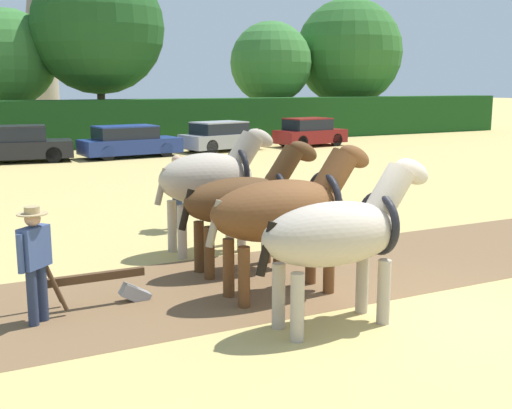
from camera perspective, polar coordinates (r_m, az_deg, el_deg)
The scene contains 19 objects.
ground_plane at distance 9.52m, azimuth 14.46°, elevation -9.60°, with size 240.00×240.00×0.00m, color tan.
plowed_furrow_strip at distance 9.74m, azimuth -21.25°, elevation -9.51°, with size 26.21×3.51×0.01m, color brown.
hedgerow at distance 34.19m, azimuth -17.86°, elevation 6.76°, with size 60.77×1.86×2.45m, color #194719.
tree_center at distance 38.46m, azimuth -21.25°, elevation 12.06°, with size 5.31×5.31×7.33m.
tree_center_right at distance 37.34m, azimuth -13.86°, elevation 15.02°, with size 7.24×7.24×9.91m.
tree_right at distance 42.68m, azimuth 1.33°, elevation 12.47°, with size 5.31×5.31×7.26m.
tree_far_right at distance 45.94m, azimuth 8.26°, elevation 13.23°, with size 7.32×7.32×9.07m.
church_spire at distance 65.03m, azimuth -18.65°, elevation 15.93°, with size 2.89×2.89×18.79m.
draft_horse_lead_left at distance 8.64m, azimuth 7.50°, elevation -2.50°, with size 2.78×0.96×2.31m.
draft_horse_lead_right at distance 9.85m, azimuth 2.68°, elevation -0.45°, with size 2.93×1.05×2.37m.
draft_horse_trail_left at distance 11.16m, azimuth -0.98°, elevation 0.46°, with size 2.74×0.90×2.32m.
draft_horse_trail_right at distance 12.45m, azimuth -4.01°, elevation 2.37°, with size 2.57×1.08×2.46m.
plow at distance 9.84m, azimuth -13.25°, elevation -6.90°, with size 1.67×0.47×1.13m.
farmer_at_plow at distance 9.20m, azimuth -19.06°, elevation -4.39°, with size 0.51×0.46×1.64m.
farmer_beside_team at distance 14.49m, azimuth -7.01°, elevation 1.61°, with size 0.24×0.68×1.69m.
parked_car_left at distance 28.86m, azimuth -20.42°, elevation 5.02°, with size 4.46×2.36×1.54m.
parked_car_center_left at distance 29.46m, azimuth -11.24°, elevation 5.49°, with size 4.53×2.14×1.42m.
parked_car_center at distance 31.65m, azimuth -3.07°, elevation 6.04°, with size 4.40×2.61×1.45m.
parked_car_center_right at distance 34.17m, azimuth 4.78°, elevation 6.38°, with size 3.98×2.14×1.50m.
Camera 1 is at (-6.14, -6.52, 3.24)m, focal length 45.00 mm.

